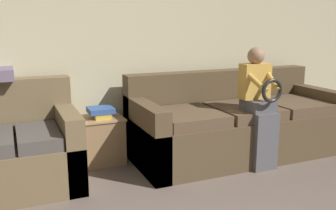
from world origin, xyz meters
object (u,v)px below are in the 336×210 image
child_left_seated (260,102)px  book_stack (101,112)px  couch_main (236,125)px  side_shelf (101,139)px

child_left_seated → book_stack: bearing=152.9°
couch_main → book_stack: couch_main is taller
child_left_seated → side_shelf: (-1.42, 0.72, -0.41)m
couch_main → child_left_seated: bearing=-89.6°
child_left_seated → book_stack: (-1.41, 0.72, -0.12)m
couch_main → side_shelf: couch_main is taller
couch_main → side_shelf: size_ratio=4.79×
side_shelf → book_stack: bearing=6.7°
child_left_seated → side_shelf: 1.64m
couch_main → child_left_seated: size_ratio=1.93×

